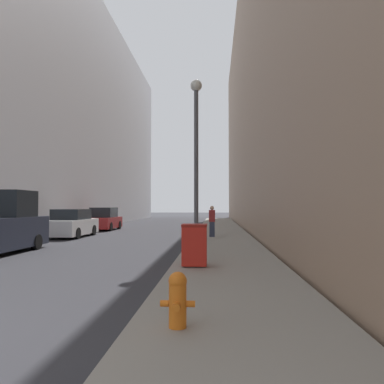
{
  "coord_description": "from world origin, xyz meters",
  "views": [
    {
      "loc": [
        5.39,
        -3.84,
        1.83
      ],
      "look_at": [
        4.0,
        18.11,
        2.66
      ],
      "focal_mm": 35.0,
      "sensor_mm": 36.0,
      "label": 1
    }
  ],
  "objects_px": {
    "parked_sedan_near": "(71,224)",
    "lamppost": "(196,149)",
    "trash_bin": "(195,244)",
    "pedestrian_on_sidewalk": "(212,221)",
    "fire_hydrant": "(178,298)",
    "parked_sedan_far": "(104,220)"
  },
  "relations": [
    {
      "from": "trash_bin",
      "to": "pedestrian_on_sidewalk",
      "type": "relative_size",
      "value": 0.7
    },
    {
      "from": "fire_hydrant",
      "to": "parked_sedan_near",
      "type": "xyz_separation_m",
      "value": [
        -7.99,
        16.41,
        0.21
      ]
    },
    {
      "from": "fire_hydrant",
      "to": "trash_bin",
      "type": "relative_size",
      "value": 0.65
    },
    {
      "from": "trash_bin",
      "to": "parked_sedan_near",
      "type": "relative_size",
      "value": 0.26
    },
    {
      "from": "lamppost",
      "to": "parked_sedan_near",
      "type": "height_order",
      "value": "lamppost"
    },
    {
      "from": "trash_bin",
      "to": "parked_sedan_far",
      "type": "height_order",
      "value": "parked_sedan_far"
    },
    {
      "from": "trash_bin",
      "to": "parked_sedan_near",
      "type": "xyz_separation_m",
      "value": [
        -7.92,
        11.08,
        0.01
      ]
    },
    {
      "from": "parked_sedan_far",
      "to": "pedestrian_on_sidewalk",
      "type": "bearing_deg",
      "value": -41.8
    },
    {
      "from": "fire_hydrant",
      "to": "lamppost",
      "type": "distance_m",
      "value": 10.03
    },
    {
      "from": "lamppost",
      "to": "pedestrian_on_sidewalk",
      "type": "xyz_separation_m",
      "value": [
        0.56,
        6.03,
        -3.08
      ]
    },
    {
      "from": "parked_sedan_near",
      "to": "parked_sedan_far",
      "type": "bearing_deg",
      "value": 89.98
    },
    {
      "from": "lamppost",
      "to": "parked_sedan_near",
      "type": "xyz_separation_m",
      "value": [
        -7.76,
        7.02,
        -3.31
      ]
    },
    {
      "from": "parked_sedan_near",
      "to": "pedestrian_on_sidewalk",
      "type": "distance_m",
      "value": 8.38
    },
    {
      "from": "parked_sedan_near",
      "to": "lamppost",
      "type": "bearing_deg",
      "value": -42.14
    },
    {
      "from": "parked_sedan_far",
      "to": "pedestrian_on_sidewalk",
      "type": "height_order",
      "value": "pedestrian_on_sidewalk"
    },
    {
      "from": "fire_hydrant",
      "to": "trash_bin",
      "type": "xyz_separation_m",
      "value": [
        -0.06,
        5.33,
        0.2
      ]
    },
    {
      "from": "lamppost",
      "to": "parked_sedan_far",
      "type": "bearing_deg",
      "value": 119.95
    },
    {
      "from": "fire_hydrant",
      "to": "trash_bin",
      "type": "distance_m",
      "value": 5.33
    },
    {
      "from": "fire_hydrant",
      "to": "lamppost",
      "type": "bearing_deg",
      "value": 91.38
    },
    {
      "from": "trash_bin",
      "to": "lamppost",
      "type": "xyz_separation_m",
      "value": [
        -0.16,
        4.06,
        3.33
      ]
    },
    {
      "from": "trash_bin",
      "to": "lamppost",
      "type": "height_order",
      "value": "lamppost"
    },
    {
      "from": "fire_hydrant",
      "to": "parked_sedan_near",
      "type": "relative_size",
      "value": 0.17
    }
  ]
}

